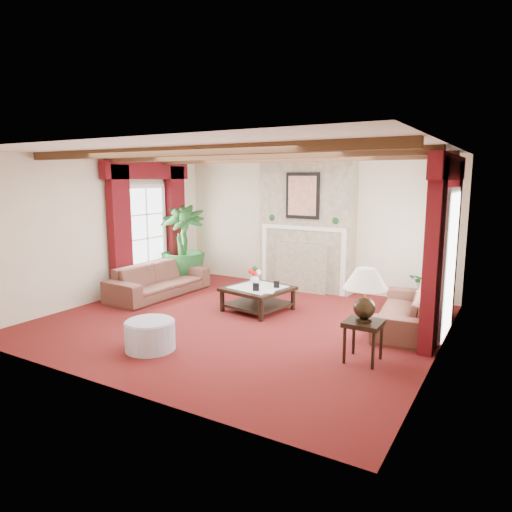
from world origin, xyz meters
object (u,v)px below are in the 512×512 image
Objects in this scene: sofa_left at (159,275)px; coffee_table at (258,299)px; ottoman at (150,335)px; sofa_right at (406,303)px; potted_palm at (183,262)px; side_table at (363,341)px.

sofa_left reaches higher than coffee_table.
sofa_left is at bearing 129.69° from ottoman.
sofa_left is at bearing -91.18° from sofa_right.
ottoman is (-2.78, -2.68, -0.19)m from sofa_right.
sofa_left is 1.12× the size of potted_palm.
coffee_table is 1.90× the size of side_table.
ottoman is at bearing -57.34° from potted_palm.
sofa_right is 2.02× the size of coffee_table.
sofa_right is at bearing -7.11° from potted_palm.
sofa_right is 1.64m from side_table.
sofa_left is 2.21m from coffee_table.
sofa_right is 1.05× the size of potted_palm.
sofa_right reaches higher than coffee_table.
sofa_left is 1.07× the size of sofa_right.
coffee_table is at bearing -88.67° from sofa_right.
side_table is at bearing -19.07° from coffee_table.
potted_palm reaches higher than side_table.
potted_palm is 5.23m from side_table.
potted_palm is at bearing 122.66° from ottoman.
coffee_table is 2.36m from ottoman.
sofa_right is 3.04× the size of ottoman.
sofa_right is 4.93m from potted_palm.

